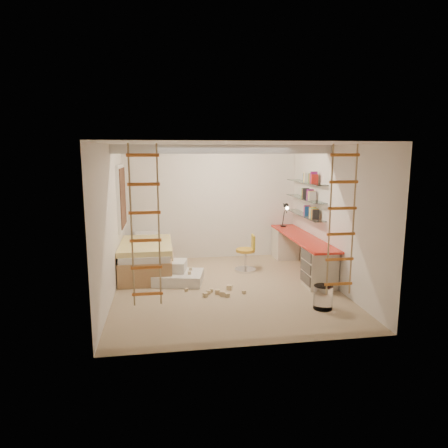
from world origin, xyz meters
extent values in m
plane|color=tan|center=(0.00, 0.00, 0.00)|extent=(4.50, 4.50, 0.00)
cube|color=white|center=(0.00, 0.30, 2.52)|extent=(4.00, 0.18, 0.16)
cube|color=white|center=(-1.97, 1.50, 1.55)|extent=(0.06, 1.15, 1.35)
cube|color=#4C2D1E|center=(-1.93, 1.50, 1.55)|extent=(0.02, 1.00, 1.20)
cylinder|color=white|center=(1.37, -1.19, 0.19)|extent=(0.30, 0.30, 0.38)
cube|color=red|center=(1.72, 0.83, 0.73)|extent=(0.55, 2.80, 0.04)
cube|color=beige|center=(1.72, 1.93, 0.35)|extent=(0.52, 0.55, 0.71)
cube|color=beige|center=(1.72, -0.17, 0.35)|extent=(0.52, 0.55, 0.71)
cube|color=#4C4742|center=(1.45, -0.17, 0.61)|extent=(0.02, 0.50, 0.18)
cube|color=#4C4742|center=(1.45, -0.17, 0.39)|extent=(0.02, 0.50, 0.18)
cube|color=#4C4742|center=(1.45, -0.17, 0.17)|extent=(0.02, 0.50, 0.18)
cube|color=white|center=(1.87, 1.13, 1.15)|extent=(0.25, 1.80, 0.01)
cube|color=white|center=(1.87, 1.13, 1.50)|extent=(0.25, 1.80, 0.01)
cube|color=white|center=(1.87, 1.13, 1.85)|extent=(0.25, 1.80, 0.01)
cube|color=#AD7F51|center=(-1.48, 1.23, 0.23)|extent=(1.00, 2.00, 0.45)
cube|color=white|center=(-1.48, 1.23, 0.51)|extent=(0.95, 1.95, 0.12)
cube|color=yellow|center=(-1.48, 1.08, 0.62)|extent=(1.02, 1.60, 0.10)
cube|color=white|center=(-1.48, 2.03, 0.63)|extent=(0.55, 0.35, 0.12)
cylinder|color=black|center=(1.67, 1.98, 0.76)|extent=(0.14, 0.14, 0.02)
cylinder|color=black|center=(1.67, 1.98, 0.95)|extent=(0.02, 0.15, 0.36)
cylinder|color=black|center=(1.67, 1.88, 1.20)|extent=(0.02, 0.27, 0.20)
cone|color=black|center=(1.67, 1.76, 1.25)|extent=(0.12, 0.14, 0.15)
cylinder|color=#FFEABF|center=(1.67, 1.72, 1.22)|extent=(0.08, 0.04, 0.08)
cylinder|color=gold|center=(0.57, 1.02, 0.45)|extent=(0.42, 0.42, 0.06)
cube|color=gold|center=(0.73, 1.01, 0.63)|extent=(0.06, 0.31, 0.28)
cylinder|color=silver|center=(0.57, 1.02, 0.25)|extent=(0.05, 0.05, 0.40)
cylinder|color=silver|center=(0.57, 1.02, 0.02)|extent=(0.49, 0.49, 0.05)
cube|color=silver|center=(-0.86, 0.46, 0.10)|extent=(1.03, 0.88, 0.20)
cube|color=silver|center=(-0.99, 0.59, 0.30)|extent=(0.64, 0.56, 0.20)
cube|color=#CCB284|center=(-0.99, 0.59, 0.44)|extent=(0.09, 0.09, 0.08)
cube|color=#CCB284|center=(-0.99, 0.59, 0.52)|extent=(0.08, 0.08, 0.07)
cube|color=#CCB284|center=(-0.99, 0.59, 0.61)|extent=(0.07, 0.07, 0.12)
cube|color=#CCB284|center=(-0.66, 0.31, 0.23)|extent=(0.06, 0.06, 0.06)
cube|color=#CCB284|center=(-0.62, 0.58, 0.23)|extent=(0.06, 0.06, 0.06)
cube|color=#CCB284|center=(-1.10, 0.28, 0.23)|extent=(0.06, 0.06, 0.06)
cube|color=#CCB284|center=(-0.21, -0.27, 0.04)|extent=(0.07, 0.07, 0.07)
cube|color=#CCB284|center=(-0.74, -0.06, 0.04)|extent=(0.07, 0.07, 0.07)
cube|color=#CCB284|center=(-0.06, -0.45, 0.04)|extent=(0.07, 0.07, 0.07)
cube|color=#CCB284|center=(-0.31, -0.16, 0.04)|extent=(0.07, 0.07, 0.07)
cube|color=#CCB284|center=(-0.43, -0.39, 0.04)|extent=(0.07, 0.07, 0.07)
cube|color=#CCB284|center=(-0.13, -0.39, 0.04)|extent=(0.07, 0.07, 0.07)
cube|color=#CCB284|center=(0.04, -0.09, 0.04)|extent=(0.07, 0.07, 0.07)
cube|color=#CCB284|center=(0.26, -0.33, 0.04)|extent=(0.07, 0.07, 0.07)
cube|color=#CCB284|center=(-0.36, -0.25, 0.04)|extent=(0.07, 0.07, 0.07)
cube|color=#262626|center=(1.87, 1.13, 1.27)|extent=(0.14, 0.58, 0.22)
cube|color=orange|center=(1.87, 1.13, 1.62)|extent=(0.14, 0.58, 0.22)
cube|color=#1E722D|center=(1.87, 1.13, 1.97)|extent=(0.14, 0.58, 0.22)
camera|label=1|loc=(-1.11, -6.93, 2.46)|focal=32.00mm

